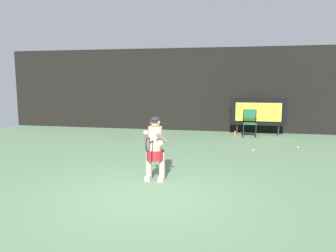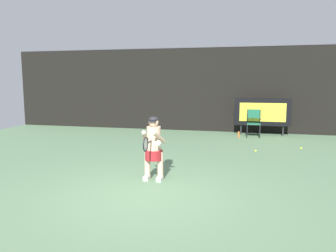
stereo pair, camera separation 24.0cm
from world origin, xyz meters
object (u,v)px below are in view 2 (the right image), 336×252
object	(u,v)px
water_bottle	(239,134)
umpire_chair	(254,122)
scoreboard	(262,112)
tennis_ball_loose	(255,151)
tennis_ball_spare	(301,148)
tennis_racket	(146,144)
tennis_player	(154,146)

from	to	relation	value
water_bottle	umpire_chair	bearing A→B (deg)	24.51
umpire_chair	water_bottle	size ratio (longest dim) A/B	4.08
scoreboard	tennis_ball_loose	size ratio (longest dim) A/B	32.35
umpire_chair	tennis_ball_spare	xyz separation A→B (m)	(1.46, -2.05, -0.58)
umpire_chair	tennis_ball_loose	world-z (taller)	umpire_chair
tennis_racket	tennis_ball_spare	world-z (taller)	tennis_racket
water_bottle	tennis_ball_loose	distance (m)	2.61
water_bottle	scoreboard	bearing A→B (deg)	40.99
tennis_racket	tennis_ball_loose	world-z (taller)	tennis_racket
water_bottle	tennis_ball_spare	size ratio (longest dim) A/B	3.90
tennis_player	tennis_racket	distance (m)	0.54
tennis_ball_loose	tennis_player	bearing A→B (deg)	-123.56
tennis_racket	tennis_ball_loose	bearing A→B (deg)	71.41
water_bottle	tennis_racket	bearing A→B (deg)	-104.99
tennis_player	tennis_ball_spare	distance (m)	5.69
scoreboard	umpire_chair	bearing A→B (deg)	-123.00
scoreboard	umpire_chair	world-z (taller)	scoreboard
tennis_ball_loose	water_bottle	bearing A→B (deg)	102.64
scoreboard	tennis_ball_loose	distance (m)	3.46
tennis_player	tennis_ball_spare	world-z (taller)	tennis_player
scoreboard	tennis_ball_spare	size ratio (longest dim) A/B	32.35
tennis_ball_spare	umpire_chair	bearing A→B (deg)	125.44
umpire_chair	tennis_ball_spare	bearing A→B (deg)	-54.56
tennis_player	tennis_racket	xyz separation A→B (m)	(-0.02, -0.52, 0.14)
water_bottle	tennis_ball_loose	size ratio (longest dim) A/B	3.90
umpire_chair	water_bottle	distance (m)	0.79
umpire_chair	tennis_ball_loose	size ratio (longest dim) A/B	15.88
tennis_player	tennis_ball_spare	size ratio (longest dim) A/B	20.88
umpire_chair	tennis_racket	xyz separation A→B (m)	(-2.31, -6.79, 0.29)
umpire_chair	tennis_ball_loose	bearing A→B (deg)	-89.75
water_bottle	tennis_player	world-z (taller)	tennis_player
water_bottle	tennis_racket	world-z (taller)	tennis_racket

